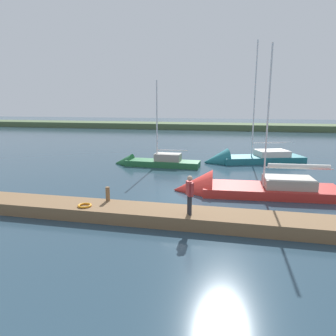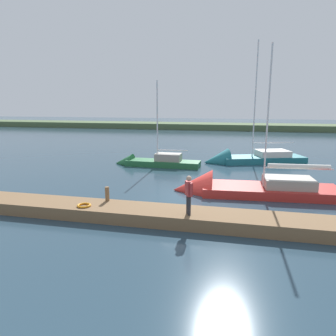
{
  "view_description": "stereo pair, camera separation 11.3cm",
  "coord_description": "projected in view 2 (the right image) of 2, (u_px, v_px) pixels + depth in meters",
  "views": [
    {
      "loc": [
        -2.72,
        17.29,
        5.39
      ],
      "look_at": [
        1.68,
        -2.68,
        1.11
      ],
      "focal_mm": 32.89,
      "sensor_mm": 36.0,
      "label": 1
    },
    {
      "loc": [
        -2.83,
        17.27,
        5.39
      ],
      "look_at": [
        1.68,
        -2.68,
        1.11
      ],
      "focal_mm": 32.89,
      "sensor_mm": 36.0,
      "label": 2
    }
  ],
  "objects": [
    {
      "name": "life_ring_buoy",
      "position": [
        84.0,
        205.0,
        14.7
      ],
      "size": [
        0.66,
        0.66,
        0.1
      ],
      "primitive_type": "torus",
      "color": "orange",
      "rests_on": "dock_pier"
    },
    {
      "name": "dock_pier",
      "position": [
        171.0,
        216.0,
        14.23
      ],
      "size": [
        22.96,
        1.92,
        0.58
      ],
      "primitive_type": "cube",
      "color": "brown",
      "rests_on": "ground_plane"
    },
    {
      "name": "sailboat_near_dock",
      "position": [
        152.0,
        164.0,
        27.35
      ],
      "size": [
        7.75,
        1.93,
        8.15
      ],
      "rotation": [
        0.0,
        0.0,
        -0.02
      ],
      "color": "#236638",
      "rests_on": "ground_plane"
    },
    {
      "name": "person_on_dock",
      "position": [
        189.0,
        192.0,
        13.43
      ],
      "size": [
        0.41,
        0.6,
        1.76
      ],
      "rotation": [
        0.0,
        0.0,
        3.6
      ],
      "color": "#28282D",
      "rests_on": "dock_pier"
    },
    {
      "name": "sailboat_inner_slip",
      "position": [
        238.0,
        191.0,
        18.81
      ],
      "size": [
        10.03,
        3.34,
        9.97
      ],
      "rotation": [
        0.0,
        0.0,
        0.07
      ],
      "color": "#B22823",
      "rests_on": "ground_plane"
    },
    {
      "name": "far_shoreline",
      "position": [
        224.0,
        129.0,
        66.47
      ],
      "size": [
        180.0,
        8.0,
        2.4
      ],
      "primitive_type": "cube",
      "color": "#4C603D",
      "rests_on": "ground_plane"
    },
    {
      "name": "mooring_post_near",
      "position": [
        107.0,
        194.0,
        15.49
      ],
      "size": [
        0.21,
        0.21,
        0.72
      ],
      "primitive_type": "cylinder",
      "color": "brown",
      "rests_on": "dock_pier"
    },
    {
      "name": "ground_plane",
      "position": [
        186.0,
        197.0,
        18.2
      ],
      "size": [
        200.0,
        200.0,
        0.0
      ],
      "primitive_type": "plane",
      "color": "#263D4C"
    },
    {
      "name": "sailboat_outer_mooring",
      "position": [
        245.0,
        160.0,
        28.68
      ],
      "size": [
        9.65,
        5.34,
        11.96
      ],
      "rotation": [
        0.0,
        0.0,
        0.33
      ],
      "color": "#1E6B75",
      "rests_on": "ground_plane"
    }
  ]
}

